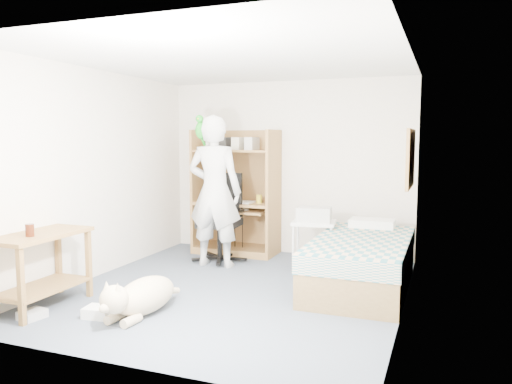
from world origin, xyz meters
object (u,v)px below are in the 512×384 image
bed (362,262)px  printer_cart (314,238)px  computer_hutch (237,197)px  office_chair (221,230)px  side_desk (41,259)px  person (215,191)px  dog (141,296)px

bed → printer_cart: (-0.69, 0.53, 0.13)m
computer_hutch → printer_cart: computer_hutch is taller
bed → office_chair: 2.12m
side_desk → person: person is taller
computer_hutch → person: 0.84m
computer_hutch → person: bearing=-87.7°
bed → person: (-1.97, 0.30, 0.70)m
office_chair → person: (0.05, -0.31, 0.56)m
side_desk → office_chair: (0.83, 2.43, -0.07)m
bed → printer_cart: 0.88m
office_chair → person: 0.65m
person → printer_cart: size_ratio=3.11×
bed → printer_cart: bearing=142.6°
person → dog: (0.16, -1.95, -0.80)m
side_desk → person: (0.88, 2.11, 0.49)m
office_chair → person: size_ratio=0.60×
bed → person: 2.11m
bed → side_desk: 3.39m
office_chair → dog: bearing=-88.5°
bed → office_chair: size_ratio=1.70×
computer_hutch → office_chair: (-0.02, -0.51, -0.40)m
side_desk → dog: bearing=8.9°
side_desk → printer_cart: side_desk is taller
computer_hutch → bed: bearing=-29.3°
side_desk → printer_cart: (2.16, 2.34, -0.07)m
dog → printer_cart: size_ratio=1.78×
computer_hutch → side_desk: (-0.85, -2.94, -0.33)m
person → dog: 2.12m
bed → side_desk: bearing=-147.5°
side_desk → dog: side_desk is taller
bed → person: person is taller
office_chair → dog: (0.21, -2.27, -0.24)m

